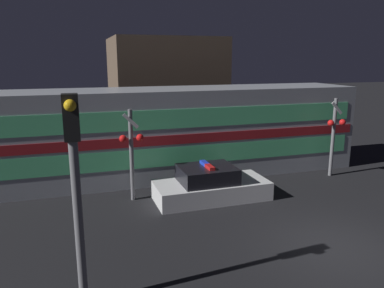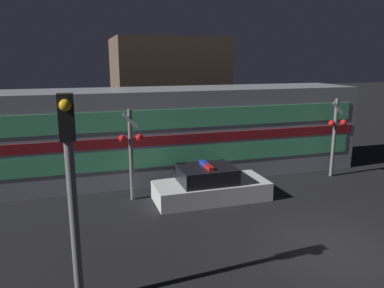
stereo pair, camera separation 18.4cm
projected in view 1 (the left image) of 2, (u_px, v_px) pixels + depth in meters
ground_plane at (338, 248)px, 10.34m from camera, size 120.00×120.00×0.00m
train at (176, 132)px, 16.66m from camera, size 16.46×3.14×3.85m
police_car at (210, 186)px, 13.91m from camera, size 4.22×1.89×1.37m
crossing_signal_near at (334, 132)px, 16.30m from camera, size 0.88×0.37×3.46m
crossing_signal_far at (132, 149)px, 13.44m from camera, size 0.88×0.37×3.38m
traffic_light_corner at (76, 181)px, 7.35m from camera, size 0.30×0.46×4.48m
building_left at (165, 88)px, 24.87m from camera, size 6.85×6.22×6.41m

